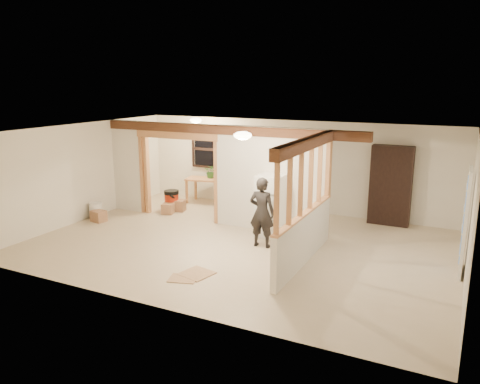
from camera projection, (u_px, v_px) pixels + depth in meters
The scene contains 30 objects.
floor at pixel (240, 244), 10.37m from camera, with size 9.00×6.50×0.01m, color #C6AF93.
ceiling at pixel (240, 131), 9.79m from camera, with size 9.00×6.50×0.01m, color white.
wall_back at pixel (292, 166), 12.92m from camera, with size 9.00×0.01×2.50m, color silver.
wall_front at pixel (148, 232), 7.25m from camera, with size 9.00×0.01×2.50m, color silver.
wall_left at pixel (83, 172), 12.02m from camera, with size 0.01×6.50×2.50m, color silver.
wall_right at pixel (472, 215), 8.15m from camera, with size 0.01×6.50×2.50m, color silver.
partition_left_stub at pixel (128, 166), 12.87m from camera, with size 0.90×0.12×2.50m, color silver.
partition_center at pixel (270, 180), 11.04m from camera, with size 2.80×0.12×2.50m, color silver.
doorway_frame at pixel (178, 177), 12.20m from camera, with size 2.46×0.14×2.20m, color tan.
header_beam_back at pixel (225, 130), 11.30m from camera, with size 7.00×0.18×0.22m, color brown.
header_beam_right at pixel (307, 144), 8.78m from camera, with size 0.18×3.30×0.22m, color brown.
pony_wall at pixel (304, 239), 9.22m from camera, with size 0.12×3.20×1.00m, color silver.
stud_partition at pixel (306, 181), 8.95m from camera, with size 0.14×3.20×1.32m, color tan.
window_back at pixel (209, 149), 13.90m from camera, with size 1.12×0.10×1.10m, color black.
french_door at pixel (465, 222), 8.59m from camera, with size 0.12×0.86×2.00m, color white.
ceiling_dome_main at pixel (243, 135), 9.23m from camera, with size 0.36×0.36×0.16m, color #FFEABF.
ceiling_dome_util at pixel (196, 120), 12.88m from camera, with size 0.32×0.32×0.14m, color #FFEABF.
hanging_bulb at pixel (198, 134), 12.13m from camera, with size 0.07×0.07×0.07m, color #FFD88C.
refrigerator at pixel (271, 206), 10.79m from camera, with size 0.60×0.58×1.45m, color silver.
woman at pixel (262, 212), 10.06m from camera, with size 0.56×0.37×1.55m, color #2D2627.
work_table at pixel (207, 191), 13.78m from camera, with size 1.20×0.60×0.76m, color tan.
potted_plant at pixel (211, 172), 13.68m from camera, with size 0.35×0.31×0.39m, color #457735.
shop_vac at pixel (172, 200), 13.02m from camera, with size 0.45×0.45×0.58m, color #AA250D.
bookshelf at pixel (391, 186), 11.61m from camera, with size 1.00×0.33×2.00m, color black.
bucket at pixel (96, 211), 12.28m from camera, with size 0.33×0.33×0.42m, color white.
box_util_a at pixel (178, 205), 13.02m from camera, with size 0.37×0.31×0.31m, color #A06F4D.
box_util_b at pixel (168, 209), 12.75m from camera, with size 0.30×0.30×0.28m, color #A06F4D.
box_front at pixel (99, 216), 12.03m from camera, with size 0.35×0.29×0.29m, color #A06F4D.
floor_panel_near at pixel (197, 274), 8.76m from camera, with size 0.54×0.54×0.02m, color tan.
floor_panel_far at pixel (183, 278), 8.55m from camera, with size 0.51×0.40×0.02m, color tan.
Camera 1 is at (4.34, -8.82, 3.52)m, focal length 35.00 mm.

